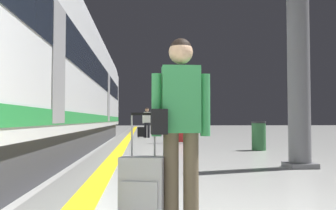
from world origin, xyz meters
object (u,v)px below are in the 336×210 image
Objects in this scene: passenger_mid at (147,120)px; rolling_suitcase_foreground at (142,189)px; passenger_near at (172,119)px; traveller_foreground at (179,117)px; platform_pillar at (299,82)px; high_speed_train at (40,65)px; waste_bin at (259,136)px; suitcase_near at (181,135)px; suitcase_mid at (141,132)px.

rolling_suitcase_foreground is at bearing -91.13° from passenger_mid.
rolling_suitcase_foreground is 0.60× the size of passenger_near.
platform_pillar is at bearing 53.56° from traveller_foreground.
traveller_foreground is at bearing -66.08° from high_speed_train.
rolling_suitcase_foreground is 5.21m from platform_pillar.
passenger_near is 4.74m from passenger_mid.
rolling_suitcase_foreground is 0.63× the size of passenger_mid.
suitcase_near is at bearing 121.38° from waste_bin.
passenger_mid is 9.04m from waste_bin.
suitcase_mid is at bearing 89.99° from rolling_suitcase_foreground.
traveller_foreground reaches higher than passenger_mid.
waste_bin is at bearing 65.20° from rolling_suitcase_foreground.
high_speed_train reaches higher than waste_bin.
waste_bin is (2.41, -3.72, -0.54)m from passenger_near.
high_speed_train reaches higher than rolling_suitcase_foreground.
high_speed_train is 26.32× the size of suitcase_near.
passenger_mid is 1.78× the size of waste_bin.
waste_bin is at bearing -57.05° from passenger_near.
passenger_mid is at bearing 26.33° from suitcase_mid.
platform_pillar is (1.89, -7.85, 0.73)m from passenger_near.
passenger_mid reaches higher than waste_bin.
passenger_mid is (3.16, 9.20, -1.56)m from high_speed_train.
passenger_near is 4.71m from suitcase_mid.
platform_pillar is (6.01, -3.29, -0.78)m from high_speed_train.
suitcase_near is 4.02m from waste_bin.
traveller_foreground is at bearing -112.87° from waste_bin.
suitcase_near is 5.04m from suitcase_mid.
high_speed_train is at bearing -107.43° from suitcase_mid.
suitcase_near is at bearing 101.76° from platform_pillar.
passenger_near is (0.95, 11.70, 0.01)m from traveller_foreground.
rolling_suitcase_foreground is at bearing -90.01° from suitcase_mid.
traveller_foreground is 11.74m from passenger_near.
rolling_suitcase_foreground is (-0.33, -0.03, -0.64)m from traveller_foreground.
rolling_suitcase_foreground is at bearing -174.83° from traveller_foreground.
traveller_foreground is 1.05× the size of passenger_mid.
passenger_near reaches higher than passenger_mid.
suitcase_near is at bearing 82.00° from rolling_suitcase_foreground.
rolling_suitcase_foreground is 8.82m from waste_bin.
traveller_foreground reaches higher than rolling_suitcase_foreground.
rolling_suitcase_foreground is (2.83, -7.18, -2.15)m from high_speed_train.
passenger_near is at bearing 122.95° from waste_bin.
passenger_near is at bearing 47.88° from high_speed_train.
suitcase_near is 7.84m from platform_pillar.
high_speed_train reaches higher than platform_pillar.
suitcase_near is (0.32, -0.29, -0.63)m from passenger_near.
suitcase_mid is 0.16× the size of platform_pillar.
passenger_mid is at bearing 102.88° from platform_pillar.
traveller_foreground is at bearing -88.83° from suitcase_mid.
platform_pillar reaches higher than suitcase_near.
passenger_mid is (-0.96, 4.64, -0.05)m from passenger_near.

